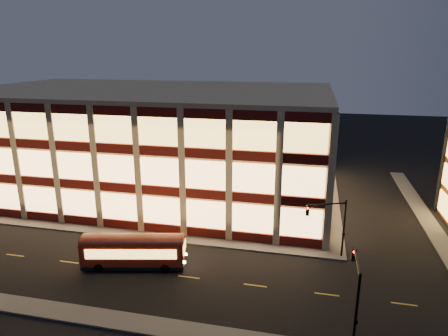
# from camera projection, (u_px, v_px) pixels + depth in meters

# --- Properties ---
(ground) EXTENTS (200.00, 200.00, 0.00)m
(ground) POSITION_uv_depth(u_px,v_px,m) (118.00, 237.00, 43.41)
(ground) COLOR black
(ground) RESTS_ON ground
(sidewalk_office_south) EXTENTS (54.00, 2.00, 0.15)m
(sidewalk_office_south) POSITION_uv_depth(u_px,v_px,m) (98.00, 230.00, 44.96)
(sidewalk_office_south) COLOR #514F4C
(sidewalk_office_south) RESTS_ON ground
(sidewalk_office_east) EXTENTS (2.00, 30.00, 0.15)m
(sidewalk_office_east) POSITION_uv_depth(u_px,v_px,m) (331.00, 199.00, 54.42)
(sidewalk_office_east) COLOR #514F4C
(sidewalk_office_east) RESTS_ON ground
(sidewalk_tower_west) EXTENTS (2.00, 30.00, 0.15)m
(sidewalk_tower_west) POSITION_uv_depth(u_px,v_px,m) (418.00, 206.00, 52.08)
(sidewalk_tower_west) COLOR #514F4C
(sidewalk_tower_west) RESTS_ON ground
(sidewalk_near) EXTENTS (100.00, 2.00, 0.15)m
(sidewalk_near) POSITION_uv_depth(u_px,v_px,m) (40.00, 308.00, 31.21)
(sidewalk_near) COLOR #514F4C
(sidewalk_near) RESTS_ON ground
(office_building) EXTENTS (50.45, 30.45, 14.50)m
(office_building) POSITION_uv_depth(u_px,v_px,m) (150.00, 139.00, 57.83)
(office_building) COLOR tan
(office_building) RESTS_ON ground
(traffic_signal_far) EXTENTS (3.79, 1.87, 6.00)m
(traffic_signal_far) POSITION_uv_depth(u_px,v_px,m) (331.00, 220.00, 37.76)
(traffic_signal_far) COLOR black
(traffic_signal_far) RESTS_ON ground
(traffic_signal_near) EXTENTS (0.32, 4.45, 6.00)m
(traffic_signal_near) POSITION_uv_depth(u_px,v_px,m) (356.00, 287.00, 26.93)
(traffic_signal_near) COLOR black
(traffic_signal_near) RESTS_ON ground
(trolley_bus) EXTENTS (9.69, 4.34, 3.18)m
(trolley_bus) POSITION_uv_depth(u_px,v_px,m) (134.00, 249.00, 37.02)
(trolley_bus) COLOR maroon
(trolley_bus) RESTS_ON ground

